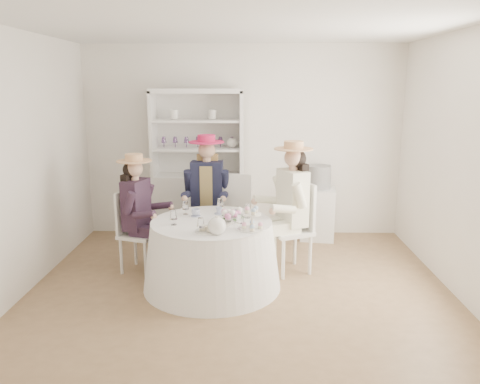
{
  "coord_description": "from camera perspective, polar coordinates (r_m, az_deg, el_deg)",
  "views": [
    {
      "loc": [
        0.1,
        -4.67,
        2.15
      ],
      "look_at": [
        0.0,
        0.1,
        1.05
      ],
      "focal_mm": 35.0,
      "sensor_mm": 36.0,
      "label": 1
    }
  ],
  "objects": [
    {
      "name": "flower_arrangement",
      "position": [
        4.92,
        -0.98,
        -2.65
      ],
      "size": [
        0.18,
        0.18,
        0.07
      ],
      "rotation": [
        0.0,
        0.0,
        0.34
      ],
      "color": "#D068A3",
      "rests_on": "tea_table"
    },
    {
      "name": "hutch",
      "position": [
        6.56,
        -5.02,
        0.56
      ],
      "size": [
        1.3,
        0.61,
        2.1
      ],
      "rotation": [
        0.0,
        0.0,
        -0.12
      ],
      "color": "silver",
      "rests_on": "ground"
    },
    {
      "name": "stemware_set",
      "position": [
        4.95,
        -3.51,
        -2.73
      ],
      "size": [
        0.84,
        0.88,
        0.15
      ],
      "color": "white",
      "rests_on": "tea_table"
    },
    {
      "name": "wall_front",
      "position": [
        2.79,
        -0.94,
        -3.68
      ],
      "size": [
        4.5,
        0.0,
        4.5
      ],
      "primitive_type": "plane",
      "rotation": [
        -1.57,
        0.0,
        0.0
      ],
      "color": "white",
      "rests_on": "ground"
    },
    {
      "name": "ground",
      "position": [
        5.14,
        -0.02,
        -11.73
      ],
      "size": [
        4.5,
        4.5,
        0.0
      ],
      "primitive_type": "plane",
      "color": "brown",
      "rests_on": "ground"
    },
    {
      "name": "spare_chair",
      "position": [
        6.0,
        -0.5,
        -2.23
      ],
      "size": [
        0.49,
        0.49,
        1.07
      ],
      "rotation": [
        0.0,
        0.0,
        3.04
      ],
      "color": "silver",
      "rests_on": "ground"
    },
    {
      "name": "teacup_c",
      "position": [
        5.08,
        -0.61,
        -2.73
      ],
      "size": [
        0.1,
        0.1,
        0.07
      ],
      "primitive_type": "imported",
      "rotation": [
        0.0,
        0.0,
        0.05
      ],
      "color": "white",
      "rests_on": "tea_table"
    },
    {
      "name": "guest_right",
      "position": [
        5.35,
        6.15,
        -0.97
      ],
      "size": [
        0.65,
        0.59,
        1.54
      ],
      "rotation": [
        0.0,
        0.0,
        -1.14
      ],
      "color": "silver",
      "rests_on": "ground"
    },
    {
      "name": "teacup_a",
      "position": [
        5.14,
        -5.41,
        -2.58
      ],
      "size": [
        0.1,
        0.1,
        0.08
      ],
      "primitive_type": "imported",
      "rotation": [
        0.0,
        0.0,
        -0.11
      ],
      "color": "white",
      "rests_on": "tea_table"
    },
    {
      "name": "hatbox",
      "position": [
        6.62,
        9.61,
        1.8
      ],
      "size": [
        0.41,
        0.41,
        0.33
      ],
      "primitive_type": "cylinder",
      "rotation": [
        0.0,
        0.0,
        0.32
      ],
      "color": "black",
      "rests_on": "side_table"
    },
    {
      "name": "guest_mid",
      "position": [
        5.87,
        -4.05,
        0.41
      ],
      "size": [
        0.56,
        0.58,
        1.55
      ],
      "rotation": [
        0.0,
        0.0,
        -0.02
      ],
      "color": "silver",
      "rests_on": "ground"
    },
    {
      "name": "wall_back",
      "position": [
        6.72,
        0.36,
        6.14
      ],
      "size": [
        4.5,
        0.0,
        4.5
      ],
      "primitive_type": "plane",
      "rotation": [
        1.57,
        0.0,
        0.0
      ],
      "color": "white",
      "rests_on": "ground"
    },
    {
      "name": "guest_left",
      "position": [
        5.49,
        -12.31,
        -1.74
      ],
      "size": [
        0.57,
        0.53,
        1.39
      ],
      "rotation": [
        0.0,
        0.0,
        1.27
      ],
      "color": "silver",
      "rests_on": "ground"
    },
    {
      "name": "teacup_b",
      "position": [
        5.23,
        -2.57,
        -2.31
      ],
      "size": [
        0.09,
        0.09,
        0.07
      ],
      "primitive_type": "imported",
      "rotation": [
        0.0,
        0.0,
        0.23
      ],
      "color": "white",
      "rests_on": "tea_table"
    },
    {
      "name": "ceiling",
      "position": [
        4.71,
        -0.03,
        19.69
      ],
      "size": [
        4.5,
        4.5,
        0.0
      ],
      "primitive_type": "plane",
      "rotation": [
        3.14,
        0.0,
        0.0
      ],
      "color": "white",
      "rests_on": "wall_back"
    },
    {
      "name": "cupcake_stand",
      "position": [
        4.65,
        1.49,
        -3.64
      ],
      "size": [
        0.24,
        0.24,
        0.23
      ],
      "rotation": [
        0.0,
        0.0,
        0.42
      ],
      "color": "white",
      "rests_on": "tea_table"
    },
    {
      "name": "wall_right",
      "position": [
        5.2,
        25.62,
        2.85
      ],
      "size": [
        0.0,
        4.5,
        4.5
      ],
      "primitive_type": "plane",
      "rotation": [
        1.57,
        0.0,
        -1.57
      ],
      "color": "white",
      "rests_on": "ground"
    },
    {
      "name": "side_table",
      "position": [
        6.74,
        9.44,
        -2.59
      ],
      "size": [
        0.53,
        0.53,
        0.72
      ],
      "primitive_type": "cube",
      "rotation": [
        0.0,
        0.0,
        -0.14
      ],
      "color": "silver",
      "rests_on": "ground"
    },
    {
      "name": "wall_left",
      "position": [
        5.29,
        -25.22,
        3.04
      ],
      "size": [
        0.0,
        4.5,
        4.5
      ],
      "primitive_type": "plane",
      "rotation": [
        1.57,
        0.0,
        1.57
      ],
      "color": "white",
      "rests_on": "ground"
    },
    {
      "name": "table_teapot",
      "position": [
        4.53,
        -2.79,
        -4.16
      ],
      "size": [
        0.25,
        0.18,
        0.19
      ],
      "rotation": [
        0.0,
        0.0,
        -0.1
      ],
      "color": "white",
      "rests_on": "tea_table"
    },
    {
      "name": "tea_table",
      "position": [
        5.09,
        -3.44,
        -7.57
      ],
      "size": [
        1.48,
        1.48,
        0.74
      ],
      "rotation": [
        0.0,
        0.0,
        0.22
      ],
      "color": "white",
      "rests_on": "ground"
    },
    {
      "name": "sandwich_plate",
      "position": [
        4.62,
        -4.01,
        -4.66
      ],
      "size": [
        0.24,
        0.24,
        0.05
      ],
      "rotation": [
        0.0,
        0.0,
        -0.01
      ],
      "color": "white",
      "rests_on": "tea_table"
    },
    {
      "name": "flower_bowl",
      "position": [
        4.96,
        -0.87,
        -3.25
      ],
      "size": [
        0.26,
        0.26,
        0.05
      ],
      "primitive_type": "imported",
      "rotation": [
        0.0,
        0.0,
        -0.34
      ],
      "color": "white",
      "rests_on": "tea_table"
    }
  ]
}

